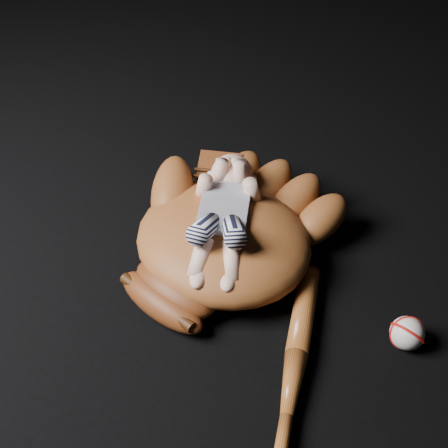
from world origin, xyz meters
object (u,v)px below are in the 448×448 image
(baseball, at_px, (407,333))
(baseball_bat, at_px, (295,367))
(baseball_glove, at_px, (223,234))
(newborn_baby, at_px, (223,216))

(baseball, bearing_deg, baseball_bat, -144.38)
(baseball_bat, height_order, baseball, baseball)
(baseball_glove, relative_size, newborn_baby, 1.52)
(baseball_glove, xyz_separation_m, baseball_bat, (0.21, -0.23, -0.06))
(newborn_baby, distance_m, baseball, 0.42)
(newborn_baby, bearing_deg, baseball, -24.34)
(baseball_glove, height_order, baseball, baseball_glove)
(baseball_bat, relative_size, baseball, 7.23)
(baseball_glove, height_order, baseball_bat, baseball_glove)
(newborn_baby, height_order, baseball, newborn_baby)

